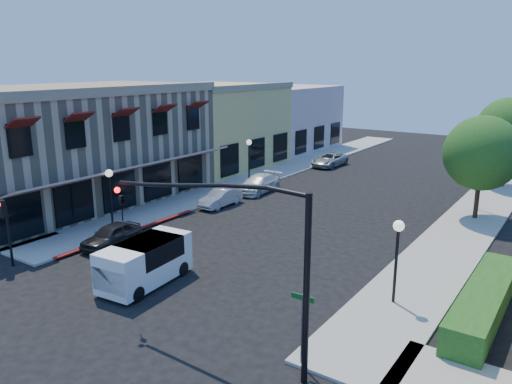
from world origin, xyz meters
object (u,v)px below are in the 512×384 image
Objects in this scene: street_name_sign at (302,318)px; lamppost_right_far at (481,171)px; secondary_signal at (5,221)px; lamppost_left_near at (110,184)px; parked_car_a at (111,235)px; lamppost_left_far at (249,150)px; street_tree_a at (482,153)px; lamppost_right_near at (398,241)px; white_van at (144,260)px; parked_car_b at (220,198)px; signal_mast_arm at (246,243)px; parked_car_c at (259,184)px; parked_car_d at (329,160)px; street_tree_b at (509,130)px.

street_name_sign is 0.70× the size of lamppost_right_far.
secondary_signal is 6.63m from lamppost_left_near.
lamppost_left_far is at bearing 92.31° from parked_car_a.
lamppost_right_near is at bearing -91.23° from street_tree_a.
street_tree_a is 1.43× the size of white_van.
street_tree_a reaches higher than lamppost_right_far.
lamppost_right_near is at bearing -26.18° from parked_car_b.
signal_mast_arm is 25.07m from lamppost_left_far.
secondary_signal is at bearing -179.63° from signal_mast_arm.
signal_mast_arm reaches higher than parked_car_c.
signal_mast_arm is at bearing -156.80° from street_name_sign.
street_tree_a reaches higher than secondary_signal.
lamppost_left_near is at bearing -94.15° from parked_car_d.
lamppost_left_near is 12.40m from parked_car_c.
parked_car_a is at bearing -81.82° from lamppost_left_far.
parked_car_d is at bearing 77.05° from lamppost_left_far.
street_tree_a reaches higher than parked_car_c.
street_name_sign is 22.49m from parked_car_c.
street_tree_b is at bearing 89.28° from lamppost_right_near.
secondary_signal is at bearing -88.61° from lamppost_left_far.
street_name_sign is 0.55× the size of parked_car_d.
street_tree_a is 1.44× the size of parked_car_d.
secondary_signal is 7.25m from white_van.
street_tree_b is 34.97m from secondary_signal.
lamppost_right_near reaches higher than street_name_sign.
signal_mast_arm is at bearing -26.36° from parked_car_a.
parked_car_c is (2.30, -2.00, -2.09)m from lamppost_left_far.
lamppost_right_far is at bearing 83.30° from signal_mast_arm.
lamppost_left_near reaches higher than street_name_sign.
lamppost_right_near is (-0.30, -14.00, -1.46)m from street_tree_a.
street_tree_b is at bearing 36.16° from parked_car_c.
street_tree_b is 1.97× the size of lamppost_right_far.
lamppost_right_near is at bearing -90.00° from lamppost_right_far.
lamppost_left_near is 14.00m from lamppost_left_far.
secondary_signal is 0.93× the size of lamppost_left_far.
lamppost_right_far is (2.64, 22.50, -1.35)m from signal_mast_arm.
parked_car_d is (2.30, 10.00, -2.11)m from lamppost_left_far.
parked_car_b is at bearing 153.46° from lamppost_right_near.
parked_car_c reaches higher than parked_car_d.
street_tree_a is 18.38m from parked_car_d.
parked_car_c is 0.99× the size of parked_car_d.
lamppost_right_far reaches higher than street_name_sign.
lamppost_left_far is at bearing -101.63° from parked_car_d.
white_van is at bearing 170.22° from street_name_sign.
street_name_sign is at bearing -63.99° from parked_car_d.
street_tree_a is 1.82× the size of lamppost_right_near.
street_name_sign is 0.69× the size of parked_car_a.
lamppost_left_near is at bearing 149.41° from white_van.
street_name_sign is 8.88m from white_van.
signal_mast_arm is 2.28× the size of parked_car_b.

